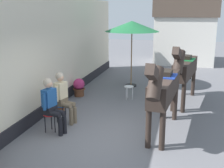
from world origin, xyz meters
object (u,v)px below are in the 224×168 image
at_px(saddled_horse_far, 185,69).
at_px(spare_stool_white, 129,88).
at_px(flower_planter_inner_far, 59,101).
at_px(cafe_parasol, 132,27).
at_px(flower_planter_farthest, 79,87).
at_px(saddled_horse_near, 164,89).
at_px(seated_visitor_near, 51,103).
at_px(seated_visitor_far, 63,95).

distance_m(saddled_horse_far, spare_stool_white, 1.96).
relative_size(flower_planter_inner_far, spare_stool_white, 1.39).
bearing_deg(cafe_parasol, saddled_horse_far, -41.17).
height_order(flower_planter_inner_far, flower_planter_farthest, same).
distance_m(flower_planter_inner_far, cafe_parasol, 4.35).
height_order(saddled_horse_near, spare_stool_white, saddled_horse_near).
xyz_separation_m(seated_visitor_near, flower_planter_inner_far, (-0.47, 1.43, -0.44)).
height_order(seated_visitor_far, flower_planter_inner_far, seated_visitor_far).
bearing_deg(seated_visitor_near, saddled_horse_far, 44.90).
bearing_deg(seated_visitor_near, flower_planter_farthest, 98.05).
relative_size(seated_visitor_near, flower_planter_farthest, 2.17).
distance_m(seated_visitor_near, saddled_horse_far, 4.48).
relative_size(seated_visitor_near, spare_stool_white, 3.02).
height_order(seated_visitor_far, saddled_horse_far, saddled_horse_far).
height_order(saddled_horse_far, cafe_parasol, cafe_parasol).
bearing_deg(saddled_horse_far, cafe_parasol, 138.83).
distance_m(saddled_horse_near, cafe_parasol, 4.81).
bearing_deg(cafe_parasol, saddled_horse_near, -70.22).
bearing_deg(saddled_horse_far, saddled_horse_near, -100.34).
height_order(saddled_horse_near, flower_planter_inner_far, saddled_horse_near).
xyz_separation_m(seated_visitor_far, flower_planter_farthest, (-0.45, 2.43, -0.44)).
bearing_deg(flower_planter_farthest, cafe_parasol, 49.40).
height_order(seated_visitor_near, seated_visitor_far, same).
bearing_deg(flower_planter_farthest, saddled_horse_far, 0.25).
bearing_deg(spare_stool_white, flower_planter_farthest, -178.04).
height_order(seated_visitor_near, spare_stool_white, seated_visitor_near).
bearing_deg(saddled_horse_near, cafe_parasol, 109.78).
distance_m(flower_planter_farthest, spare_stool_white, 1.79).
distance_m(saddled_horse_near, saddled_horse_far, 2.64).
bearing_deg(seated_visitor_far, saddled_horse_near, -3.12).
bearing_deg(seated_visitor_far, flower_planter_inner_far, 122.83).
height_order(seated_visitor_near, cafe_parasol, cafe_parasol).
distance_m(seated_visitor_far, flower_planter_farthest, 2.51).
height_order(seated_visitor_near, saddled_horse_near, saddled_horse_near).
bearing_deg(flower_planter_inner_far, seated_visitor_far, -57.17).
relative_size(seated_visitor_near, flower_planter_inner_far, 2.17).
distance_m(saddled_horse_near, flower_planter_inner_far, 3.38).
bearing_deg(spare_stool_white, seated_visitor_far, -118.39).
relative_size(seated_visitor_near, saddled_horse_near, 0.46).
xyz_separation_m(seated_visitor_far, flower_planter_inner_far, (-0.47, 0.73, -0.44)).
distance_m(seated_visitor_near, seated_visitor_far, 0.70).
height_order(flower_planter_inner_far, cafe_parasol, cafe_parasol).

